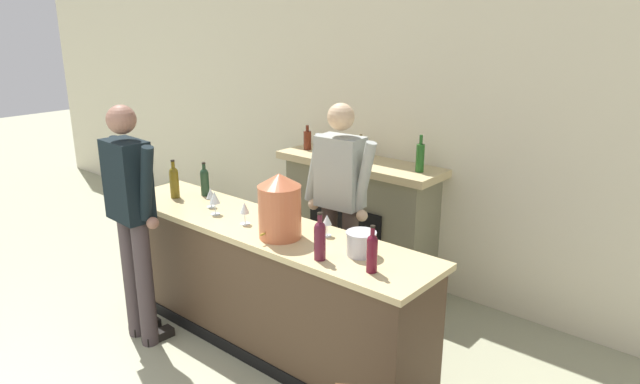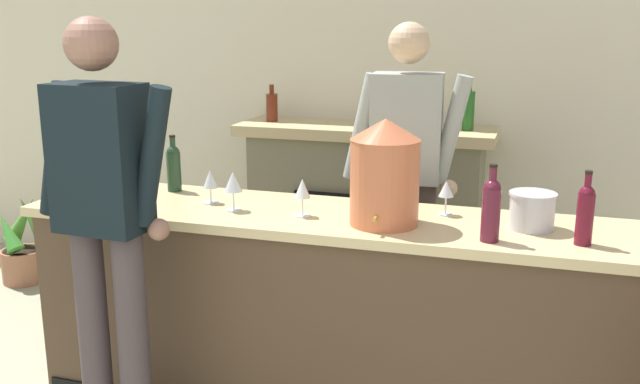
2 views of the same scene
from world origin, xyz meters
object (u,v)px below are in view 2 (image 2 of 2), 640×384
Objects in this scene: person_customer at (105,223)px; copper_dispenser at (385,172)px; ice_bucket_steel at (532,211)px; wine_glass_back_row at (233,183)px; wine_bottle_port_short at (585,212)px; wine_glass_mid_counter at (210,181)px; person_bartender at (405,180)px; fireplace_stone at (365,212)px; wine_bottle_rose_blush at (174,166)px; wine_glass_near_bucket at (302,190)px; potted_plant_corner at (23,248)px; wine_glass_by_dispenser at (446,191)px; wine_bottle_merlot_tall at (491,207)px; wine_bottle_cabernet_heavy at (127,169)px.

copper_dispenser is at bearing 25.47° from person_customer.
ice_bucket_steel is 1.07× the size of wine_glass_back_row.
wine_glass_mid_counter is (-1.68, 0.14, -0.02)m from wine_bottle_port_short.
person_bartender is 11.36× the size of wine_glass_mid_counter.
fireplace_stone is at bearing 128.74° from wine_bottle_port_short.
wine_bottle_port_short reaches higher than wine_bottle_rose_blush.
wine_glass_near_bucket is at bearing 177.28° from wine_bottle_port_short.
potted_plant_corner is 3.31m from wine_glass_by_dispenser.
wine_glass_back_row reaches higher than potted_plant_corner.
person_customer is 1.58m from person_bartender.
wine_glass_back_row reaches higher than wine_glass_near_bucket.
wine_bottle_rose_blush is at bearing -118.97° from fireplace_stone.
wine_bottle_merlot_tall is at bearing -13.37° from copper_dispenser.
ice_bucket_steel is 1.15× the size of wine_glass_near_bucket.
wine_bottle_cabernet_heavy is at bearing 174.63° from wine_glass_back_row.
wine_bottle_rose_blush is 1.79× the size of wine_glass_mid_counter.
wine_bottle_rose_blush is 0.97× the size of wine_bottle_port_short.
wine_bottle_cabernet_heavy is at bearing -175.34° from wine_glass_mid_counter.
wine_bottle_cabernet_heavy is at bearing 177.09° from wine_bottle_port_short.
fireplace_stone is 1.63m from wine_glass_back_row.
wine_glass_by_dispenser is (1.39, -0.04, -0.02)m from wine_bottle_rose_blush.
copper_dispenser reaches higher than wine_bottle_port_short.
wine_glass_near_bucket is at bearing -23.36° from potted_plant_corner.
potted_plant_corner is at bearing 154.38° from wine_bottle_rose_blush.
person_bartender is 5.85× the size of wine_bottle_merlot_tall.
person_bartender reaches higher than copper_dispenser.
wine_glass_near_bucket reaches higher than potted_plant_corner.
wine_glass_by_dispenser is at bearing 123.45° from wine_bottle_merlot_tall.
ice_bucket_steel is at bearing 55.46° from wine_bottle_merlot_tall.
fireplace_stone is 1.71m from copper_dispenser.
wine_glass_back_row is at bearing -175.26° from ice_bucket_steel.
wine_bottle_cabernet_heavy is at bearing -152.58° from person_bartender.
person_customer is at bearing -166.20° from wine_bottle_port_short.
wine_glass_mid_counter is (0.18, 0.60, 0.06)m from person_customer.
wine_bottle_port_short is at bearing -2.91° from wine_bottle_cabernet_heavy.
copper_dispenser is 1.46× the size of wine_bottle_merlot_tall.
wine_glass_by_dispenser is (3.08, -0.86, 0.85)m from potted_plant_corner.
wine_glass_mid_counter is at bearing -143.24° from person_bartender.
wine_bottle_port_short is 2.11m from wine_bottle_cabernet_heavy.
wine_glass_mid_counter is 0.87× the size of wine_glass_back_row.
wine_glass_back_row is (-1.52, 0.05, -0.00)m from wine_bottle_port_short.
potted_plant_corner is 2.09× the size of wine_bottle_cabernet_heavy.
wine_glass_mid_counter is at bearing -173.47° from wine_glass_by_dispenser.
person_bartender reaches higher than wine_bottle_merlot_tall.
fireplace_stone is 10.45× the size of wine_glass_by_dispenser.
wine_bottle_rose_blush is at bearing 97.70° from person_customer.
copper_dispenser reaches higher than wine_bottle_cabernet_heavy.
wine_glass_back_row is (2.14, -1.07, 0.87)m from potted_plant_corner.
wine_glass_mid_counter is at bearing 150.48° from wine_glass_back_row.
copper_dispenser is 1.54× the size of wine_bottle_port_short.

